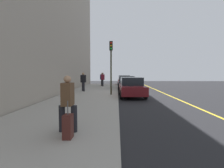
# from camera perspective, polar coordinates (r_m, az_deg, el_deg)

# --- Properties ---
(ground_plane) EXTENTS (56.00, 56.00, 0.00)m
(ground_plane) POSITION_cam_1_polar(r_m,az_deg,el_deg) (15.18, 5.71, -3.57)
(ground_plane) COLOR black
(sidewalk) EXTENTS (28.00, 4.60, 0.15)m
(sidewalk) POSITION_cam_1_polar(r_m,az_deg,el_deg) (15.30, -6.74, -3.25)
(sidewalk) COLOR #A39E93
(sidewalk) RESTS_ON ground
(building_facade) EXTENTS (32.00, 0.80, 15.00)m
(building_facade) POSITION_cam_1_polar(r_m,az_deg,el_deg) (16.82, -17.05, 22.92)
(building_facade) COLOR #9E9384
(building_facade) RESTS_ON ground
(lane_stripe_centre) EXTENTS (28.00, 0.14, 0.01)m
(lane_stripe_centre) POSITION_cam_1_polar(r_m,az_deg,el_deg) (15.74, 17.43, -3.45)
(lane_stripe_centre) COLOR gold
(lane_stripe_centre) RESTS_ON ground
(parked_car_red) EXTENTS (4.74, 1.97, 1.51)m
(parked_car_red) POSITION_cam_1_polar(r_m,az_deg,el_deg) (27.12, 3.83, 1.11)
(parked_car_red) COLOR black
(parked_car_red) RESTS_ON ground
(parked_car_black) EXTENTS (4.60, 1.90, 1.51)m
(parked_car_black) POSITION_cam_1_polar(r_m,az_deg,el_deg) (20.33, 4.52, 0.34)
(parked_car_black) COLOR black
(parked_car_black) RESTS_ON ground
(parked_car_maroon) EXTENTS (4.63, 1.99, 1.51)m
(parked_car_maroon) POSITION_cam_1_polar(r_m,az_deg,el_deg) (14.40, 6.08, -0.92)
(parked_car_maroon) COLOR black
(parked_car_maroon) RESTS_ON ground
(pedestrian_black_coat) EXTENTS (0.55, 0.55, 1.75)m
(pedestrian_black_coat) POSITION_cam_1_polar(r_m,az_deg,el_deg) (17.33, -8.95, 0.85)
(pedestrian_black_coat) COLOR black
(pedestrian_black_coat) RESTS_ON sidewalk
(pedestrian_burgundy_coat) EXTENTS (0.58, 0.50, 1.76)m
(pedestrian_burgundy_coat) POSITION_cam_1_polar(r_m,az_deg,el_deg) (23.72, -2.92, 1.58)
(pedestrian_burgundy_coat) COLOR black
(pedestrian_burgundy_coat) RESTS_ON sidewalk
(pedestrian_navy_coat) EXTENTS (0.58, 0.49, 1.75)m
(pedestrian_navy_coat) POSITION_cam_1_polar(r_m,az_deg,el_deg) (24.98, -3.17, 1.66)
(pedestrian_navy_coat) COLOR black
(pedestrian_navy_coat) RESTS_ON sidewalk
(pedestrian_brown_coat) EXTENTS (0.45, 0.54, 1.62)m
(pedestrian_brown_coat) POSITION_cam_1_polar(r_m,az_deg,el_deg) (5.41, -13.62, -5.45)
(pedestrian_brown_coat) COLOR black
(pedestrian_brown_coat) RESTS_ON sidewalk
(traffic_light_pole) EXTENTS (0.35, 0.26, 4.17)m
(traffic_light_pole) POSITION_cam_1_polar(r_m,az_deg,el_deg) (14.42, -0.30, 7.94)
(traffic_light_pole) COLOR #2D2D19
(traffic_light_pole) RESTS_ON sidewalk
(rolling_suitcase) EXTENTS (0.34, 0.22, 0.98)m
(rolling_suitcase) POSITION_cam_1_polar(r_m,az_deg,el_deg) (4.98, -13.57, -12.72)
(rolling_suitcase) COLOR #471E19
(rolling_suitcase) RESTS_ON sidewalk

